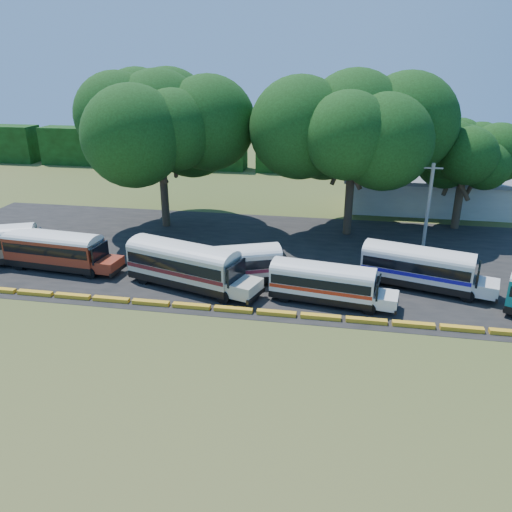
% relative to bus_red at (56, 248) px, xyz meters
% --- Properties ---
extents(ground, '(160.00, 160.00, 0.00)m').
position_rel_bus_red_xyz_m(ground, '(14.37, -5.81, -1.86)').
color(ground, '#33521B').
rests_on(ground, ground).
extents(asphalt_strip, '(64.00, 24.00, 0.02)m').
position_rel_bus_red_xyz_m(asphalt_strip, '(15.37, 6.19, -1.85)').
color(asphalt_strip, black).
rests_on(asphalt_strip, ground).
extents(curb, '(53.70, 0.45, 0.30)m').
position_rel_bus_red_xyz_m(curb, '(14.37, -4.81, -1.71)').
color(curb, orange).
rests_on(curb, ground).
extents(terminal_building, '(19.00, 9.00, 4.00)m').
position_rel_bus_red_xyz_m(terminal_building, '(32.37, 24.19, 0.17)').
color(terminal_building, beige).
rests_on(terminal_building, ground).
extents(treeline_backdrop, '(130.00, 4.00, 6.00)m').
position_rel_bus_red_xyz_m(treeline_backdrop, '(14.37, 42.19, 1.14)').
color(treeline_backdrop, black).
rests_on(treeline_backdrop, ground).
extents(bus_red, '(10.07, 3.35, 3.25)m').
position_rel_bus_red_xyz_m(bus_red, '(0.00, 0.00, 0.00)').
color(bus_red, black).
rests_on(bus_red, ground).
extents(bus_cream_west, '(10.96, 5.70, 3.51)m').
position_rel_bus_red_xyz_m(bus_cream_west, '(11.48, -1.46, 0.12)').
color(bus_cream_west, black).
rests_on(bus_cream_west, ground).
extents(bus_cream_east, '(9.46, 5.52, 3.05)m').
position_rel_bus_red_xyz_m(bus_cream_east, '(14.92, -0.27, -0.14)').
color(bus_cream_east, black).
rests_on(bus_cream_east, ground).
extents(bus_white_red, '(9.17, 3.50, 2.94)m').
position_rel_bus_red_xyz_m(bus_white_red, '(21.98, -2.23, -0.20)').
color(bus_white_red, black).
rests_on(bus_white_red, ground).
extents(bus_white_blue, '(10.11, 5.01, 3.23)m').
position_rel_bus_red_xyz_m(bus_white_blue, '(28.87, 1.51, -0.04)').
color(bus_white_blue, black).
rests_on(bus_white_blue, ground).
extents(tree_west, '(12.79, 12.79, 15.57)m').
position_rel_bus_red_xyz_m(tree_west, '(4.79, 12.76, 8.99)').
color(tree_west, '#3C291E').
rests_on(tree_west, ground).
extents(tree_center, '(12.76, 12.76, 15.65)m').
position_rel_bus_red_xyz_m(tree_center, '(23.44, 13.44, 9.07)').
color(tree_center, '#3C291E').
rests_on(tree_center, ground).
extents(tree_east, '(7.75, 7.75, 10.45)m').
position_rel_bus_red_xyz_m(tree_east, '(34.42, 17.20, 5.68)').
color(tree_east, '#3C291E').
rests_on(tree_east, ground).
extents(utility_pole, '(1.60, 0.30, 8.23)m').
position_rel_bus_red_xyz_m(utility_pole, '(30.08, 8.50, 2.36)').
color(utility_pole, gray).
rests_on(utility_pole, ground).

